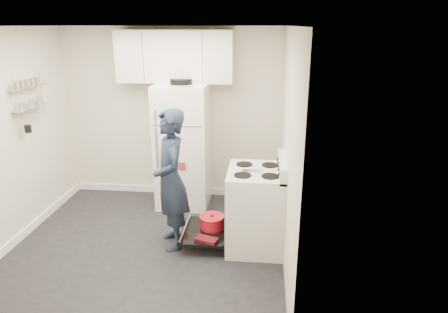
# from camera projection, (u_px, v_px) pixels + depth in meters

# --- Properties ---
(room) EXTENTS (3.21, 3.21, 2.51)m
(room) POSITION_uv_depth(u_px,v_px,m) (139.00, 148.00, 4.42)
(room) COLOR black
(room) RESTS_ON ground
(electric_range) EXTENTS (0.66, 0.76, 1.10)m
(electric_range) POSITION_uv_depth(u_px,v_px,m) (255.00, 209.00, 4.65)
(electric_range) COLOR silver
(electric_range) RESTS_ON ground
(open_oven_door) EXTENTS (0.55, 0.70, 0.23)m
(open_oven_door) POSITION_uv_depth(u_px,v_px,m) (208.00, 227.00, 4.82)
(open_oven_door) COLOR black
(open_oven_door) RESTS_ON ground
(refrigerator) EXTENTS (0.72, 0.74, 1.82)m
(refrigerator) POSITION_uv_depth(u_px,v_px,m) (183.00, 146.00, 5.66)
(refrigerator) COLOR white
(refrigerator) RESTS_ON ground
(upper_cabinets) EXTENTS (1.60, 0.33, 0.70)m
(upper_cabinets) POSITION_uv_depth(u_px,v_px,m) (175.00, 56.00, 5.46)
(upper_cabinets) COLOR silver
(upper_cabinets) RESTS_ON room
(wall_shelf_rack) EXTENTS (0.14, 0.60, 0.61)m
(wall_shelf_rack) POSITION_uv_depth(u_px,v_px,m) (29.00, 97.00, 4.85)
(wall_shelf_rack) COLOR #B2B2B7
(wall_shelf_rack) RESTS_ON room
(person) EXTENTS (0.59, 0.71, 1.65)m
(person) POSITION_uv_depth(u_px,v_px,m) (171.00, 180.00, 4.56)
(person) COLOR #192337
(person) RESTS_ON ground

